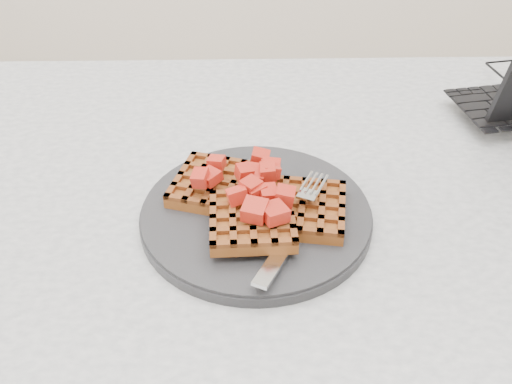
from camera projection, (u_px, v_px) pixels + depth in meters
table at (346, 275)px, 0.73m from camera, size 1.20×0.80×0.75m
plate at (256, 215)px, 0.64m from camera, size 0.26×0.26×0.02m
waffles at (256, 203)px, 0.62m from camera, size 0.20×0.18×0.03m
strawberry_pile at (256, 182)px, 0.61m from camera, size 0.15×0.15×0.02m
fork at (296, 227)px, 0.60m from camera, size 0.10×0.17×0.02m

